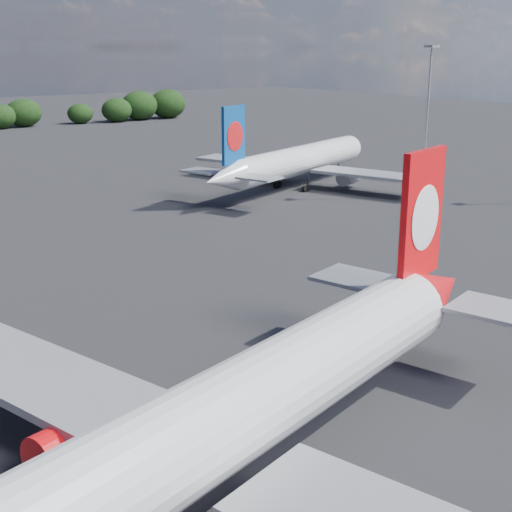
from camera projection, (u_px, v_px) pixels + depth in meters
qantas_airliner at (258, 400)px, 36.38m from camera, size 47.26×45.28×15.63m
china_southern_airliner at (295, 162)px, 114.25m from camera, size 42.80×41.12×14.34m
floodlight_mast_near at (428, 101)px, 103.96m from camera, size 1.60×1.60×22.38m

